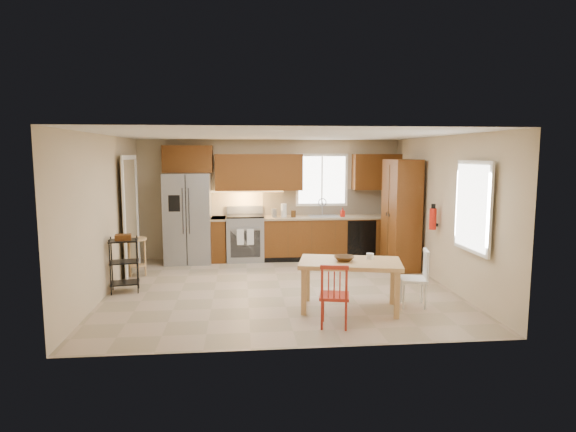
{
  "coord_description": "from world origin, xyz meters",
  "views": [
    {
      "loc": [
        -0.63,
        -7.7,
        2.2
      ],
      "look_at": [
        0.17,
        0.4,
        1.15
      ],
      "focal_mm": 30.0,
      "sensor_mm": 36.0,
      "label": 1
    }
  ],
  "objects_px": {
    "pantry": "(401,214)",
    "dining_table": "(350,286)",
    "soap_bottle": "(343,212)",
    "utility_cart": "(124,265)",
    "bar_stool": "(137,257)",
    "refrigerator": "(188,218)",
    "fire_extinguisher": "(433,219)",
    "table_jar": "(370,258)",
    "chair_red": "(334,295)",
    "chair_white": "(413,278)",
    "table_bowl": "(344,261)",
    "range_stove": "(245,238)"
  },
  "relations": [
    {
      "from": "dining_table",
      "to": "utility_cart",
      "type": "distance_m",
      "value": 3.61
    },
    {
      "from": "chair_white",
      "to": "bar_stool",
      "type": "height_order",
      "value": "chair_white"
    },
    {
      "from": "table_jar",
      "to": "table_bowl",
      "type": "bearing_deg",
      "value": -167.47
    },
    {
      "from": "refrigerator",
      "to": "utility_cart",
      "type": "distance_m",
      "value": 2.28
    },
    {
      "from": "table_jar",
      "to": "utility_cart",
      "type": "relative_size",
      "value": 0.12
    },
    {
      "from": "table_jar",
      "to": "utility_cart",
      "type": "bearing_deg",
      "value": 163.02
    },
    {
      "from": "table_jar",
      "to": "dining_table",
      "type": "bearing_deg",
      "value": -164.05
    },
    {
      "from": "chair_red",
      "to": "bar_stool",
      "type": "xyz_separation_m",
      "value": [
        -3.04,
        2.85,
        -0.06
      ]
    },
    {
      "from": "chair_white",
      "to": "bar_stool",
      "type": "bearing_deg",
      "value": 76.23
    },
    {
      "from": "chair_white",
      "to": "utility_cart",
      "type": "relative_size",
      "value": 0.94
    },
    {
      "from": "range_stove",
      "to": "bar_stool",
      "type": "relative_size",
      "value": 1.3
    },
    {
      "from": "bar_stool",
      "to": "pantry",
      "type": "bearing_deg",
      "value": -22.56
    },
    {
      "from": "bar_stool",
      "to": "table_bowl",
      "type": "bearing_deg",
      "value": -58.24
    },
    {
      "from": "range_stove",
      "to": "table_jar",
      "type": "xyz_separation_m",
      "value": [
        1.75,
        -3.27,
        0.26
      ]
    },
    {
      "from": "chair_red",
      "to": "table_jar",
      "type": "bearing_deg",
      "value": 60.8
    },
    {
      "from": "range_stove",
      "to": "chair_red",
      "type": "relative_size",
      "value": 1.11
    },
    {
      "from": "table_jar",
      "to": "bar_stool",
      "type": "bearing_deg",
      "value": 150.31
    },
    {
      "from": "soap_bottle",
      "to": "dining_table",
      "type": "bearing_deg",
      "value": -100.15
    },
    {
      "from": "bar_stool",
      "to": "utility_cart",
      "type": "bearing_deg",
      "value": -114.59
    },
    {
      "from": "chair_white",
      "to": "bar_stool",
      "type": "xyz_separation_m",
      "value": [
        -4.34,
        2.15,
        -0.06
      ]
    },
    {
      "from": "pantry",
      "to": "bar_stool",
      "type": "xyz_separation_m",
      "value": [
        -4.93,
        -0.18,
        -0.7
      ]
    },
    {
      "from": "chair_red",
      "to": "fire_extinguisher",
      "type": "bearing_deg",
      "value": 56.0
    },
    {
      "from": "range_stove",
      "to": "chair_white",
      "type": "distance_m",
      "value": 4.09
    },
    {
      "from": "refrigerator",
      "to": "soap_bottle",
      "type": "bearing_deg",
      "value": -0.45
    },
    {
      "from": "soap_bottle",
      "to": "utility_cart",
      "type": "bearing_deg",
      "value": -152.68
    },
    {
      "from": "pantry",
      "to": "dining_table",
      "type": "distance_m",
      "value": 2.92
    },
    {
      "from": "fire_extinguisher",
      "to": "utility_cart",
      "type": "distance_m",
      "value": 5.17
    },
    {
      "from": "range_stove",
      "to": "table_bowl",
      "type": "height_order",
      "value": "range_stove"
    },
    {
      "from": "chair_red",
      "to": "utility_cart",
      "type": "distance_m",
      "value": 3.57
    },
    {
      "from": "table_bowl",
      "to": "bar_stool",
      "type": "height_order",
      "value": "table_bowl"
    },
    {
      "from": "table_bowl",
      "to": "table_jar",
      "type": "xyz_separation_m",
      "value": [
        0.4,
        0.09,
        0.03
      ]
    },
    {
      "from": "soap_bottle",
      "to": "utility_cart",
      "type": "relative_size",
      "value": 0.22
    },
    {
      "from": "chair_white",
      "to": "table_jar",
      "type": "distance_m",
      "value": 0.71
    },
    {
      "from": "fire_extinguisher",
      "to": "table_bowl",
      "type": "relative_size",
      "value": 1.26
    },
    {
      "from": "soap_bottle",
      "to": "chair_white",
      "type": "relative_size",
      "value": 0.23
    },
    {
      "from": "soap_bottle",
      "to": "chair_white",
      "type": "distance_m",
      "value": 3.3
    },
    {
      "from": "refrigerator",
      "to": "chair_red",
      "type": "bearing_deg",
      "value": -60.4
    },
    {
      "from": "pantry",
      "to": "dining_table",
      "type": "height_order",
      "value": "pantry"
    },
    {
      "from": "table_jar",
      "to": "fire_extinguisher",
      "type": "bearing_deg",
      "value": 40.92
    },
    {
      "from": "table_bowl",
      "to": "table_jar",
      "type": "relative_size",
      "value": 2.62
    },
    {
      "from": "range_stove",
      "to": "pantry",
      "type": "distance_m",
      "value": 3.19
    },
    {
      "from": "soap_bottle",
      "to": "chair_white",
      "type": "xyz_separation_m",
      "value": [
        0.36,
        -3.23,
        -0.58
      ]
    },
    {
      "from": "range_stove",
      "to": "fire_extinguisher",
      "type": "bearing_deg",
      "value": -32.62
    },
    {
      "from": "fire_extinguisher",
      "to": "table_jar",
      "type": "bearing_deg",
      "value": -139.08
    },
    {
      "from": "soap_bottle",
      "to": "chair_white",
      "type": "bearing_deg",
      "value": -83.56
    },
    {
      "from": "fire_extinguisher",
      "to": "chair_red",
      "type": "height_order",
      "value": "fire_extinguisher"
    },
    {
      "from": "chair_red",
      "to": "table_bowl",
      "type": "bearing_deg",
      "value": 80.64
    },
    {
      "from": "soap_bottle",
      "to": "bar_stool",
      "type": "relative_size",
      "value": 0.27
    },
    {
      "from": "soap_bottle",
      "to": "utility_cart",
      "type": "height_order",
      "value": "soap_bottle"
    },
    {
      "from": "fire_extinguisher",
      "to": "table_jar",
      "type": "distance_m",
      "value": 1.93
    }
  ]
}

